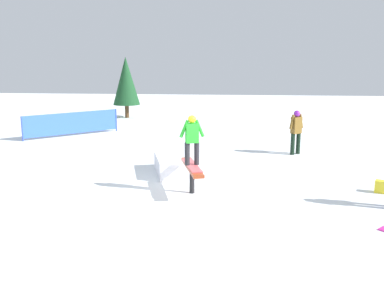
{
  "coord_description": "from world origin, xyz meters",
  "views": [
    {
      "loc": [
        11.11,
        0.98,
        3.67
      ],
      "look_at": [
        0.0,
        0.0,
        1.36
      ],
      "focal_mm": 40.0,
      "sensor_mm": 36.0,
      "label": 1
    }
  ],
  "objects_px": {
    "rail_feature": "(192,170)",
    "main_rider_on_rail": "(192,141)",
    "bystander_brown": "(296,130)",
    "pine_tree_near": "(126,81)",
    "backpack_on_snow": "(381,187)"
  },
  "relations": [
    {
      "from": "backpack_on_snow",
      "to": "pine_tree_near",
      "type": "xyz_separation_m",
      "value": [
        -13.6,
        -10.32,
        2.03
      ]
    },
    {
      "from": "bystander_brown",
      "to": "backpack_on_snow",
      "type": "xyz_separation_m",
      "value": [
        4.55,
        1.64,
        -0.77
      ]
    },
    {
      "from": "backpack_on_snow",
      "to": "pine_tree_near",
      "type": "height_order",
      "value": "pine_tree_near"
    },
    {
      "from": "rail_feature",
      "to": "pine_tree_near",
      "type": "bearing_deg",
      "value": -175.11
    },
    {
      "from": "bystander_brown",
      "to": "rail_feature",
      "type": "bearing_deg",
      "value": -161.96
    },
    {
      "from": "backpack_on_snow",
      "to": "main_rider_on_rail",
      "type": "bearing_deg",
      "value": -149.01
    },
    {
      "from": "rail_feature",
      "to": "pine_tree_near",
      "type": "height_order",
      "value": "pine_tree_near"
    },
    {
      "from": "main_rider_on_rail",
      "to": "pine_tree_near",
      "type": "height_order",
      "value": "pine_tree_near"
    },
    {
      "from": "bystander_brown",
      "to": "pine_tree_near",
      "type": "height_order",
      "value": "pine_tree_near"
    },
    {
      "from": "rail_feature",
      "to": "backpack_on_snow",
      "type": "xyz_separation_m",
      "value": [
        -0.47,
        5.14,
        -0.46
      ]
    },
    {
      "from": "main_rider_on_rail",
      "to": "bystander_brown",
      "type": "distance_m",
      "value": 6.13
    },
    {
      "from": "rail_feature",
      "to": "main_rider_on_rail",
      "type": "distance_m",
      "value": 0.8
    },
    {
      "from": "bystander_brown",
      "to": "pine_tree_near",
      "type": "xyz_separation_m",
      "value": [
        -9.05,
        -8.68,
        1.26
      ]
    },
    {
      "from": "bystander_brown",
      "to": "pine_tree_near",
      "type": "relative_size",
      "value": 0.46
    },
    {
      "from": "backpack_on_snow",
      "to": "pine_tree_near",
      "type": "bearing_deg",
      "value": 152.97
    }
  ]
}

